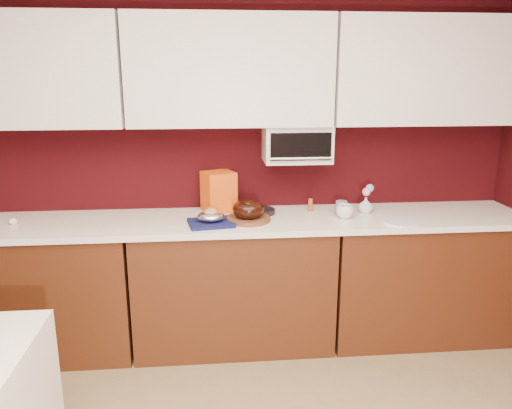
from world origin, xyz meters
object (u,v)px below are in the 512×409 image
at_px(toaster_oven, 297,143).
at_px(foil_ham_nest, 211,216).
at_px(coffee_mug, 345,210).
at_px(flower_vase, 366,204).
at_px(bundt_cake, 248,209).
at_px(blue_jar, 341,208).
at_px(pandoro_box, 219,192).

height_order(toaster_oven, foil_ham_nest, toaster_oven).
distance_m(coffee_mug, flower_vase, 0.22).
relative_size(bundt_cake, foil_ham_nest, 1.19).
bearing_deg(bundt_cake, toaster_oven, 33.01).
xyz_separation_m(bundt_cake, coffee_mug, (0.64, 0.01, -0.03)).
height_order(foil_ham_nest, blue_jar, blue_jar).
xyz_separation_m(bundt_cake, pandoro_box, (-0.19, 0.26, 0.06)).
bearing_deg(bundt_cake, blue_jar, 8.57).
bearing_deg(coffee_mug, foil_ham_nest, -175.77).
height_order(foil_ham_nest, coffee_mug, coffee_mug).
xyz_separation_m(bundt_cake, flower_vase, (0.82, 0.13, -0.02)).
bearing_deg(blue_jar, bundt_cake, -171.43).
distance_m(toaster_oven, bundt_cake, 0.57).
relative_size(coffee_mug, flower_vase, 0.89).
height_order(pandoro_box, coffee_mug, pandoro_box).
relative_size(blue_jar, flower_vase, 0.76).
xyz_separation_m(bundt_cake, foil_ham_nest, (-0.24, -0.06, -0.03)).
bearing_deg(foil_ham_nest, pandoro_box, 79.83).
relative_size(toaster_oven, bundt_cake, 2.14).
height_order(bundt_cake, pandoro_box, pandoro_box).
distance_m(bundt_cake, pandoro_box, 0.33).
bearing_deg(coffee_mug, toaster_oven, 143.25).
xyz_separation_m(foil_ham_nest, coffee_mug, (0.89, 0.07, -0.00)).
bearing_deg(pandoro_box, flower_vase, -29.94).
bearing_deg(pandoro_box, toaster_oven, -26.15).
relative_size(toaster_oven, foil_ham_nest, 2.56).
relative_size(foil_ham_nest, coffee_mug, 1.61).
xyz_separation_m(blue_jar, flower_vase, (0.18, 0.03, 0.01)).
xyz_separation_m(foil_ham_nest, blue_jar, (0.89, 0.16, -0.01)).
bearing_deg(blue_jar, toaster_oven, 156.29).
bearing_deg(blue_jar, pandoro_box, 168.64).
bearing_deg(foil_ham_nest, flower_vase, 9.83).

